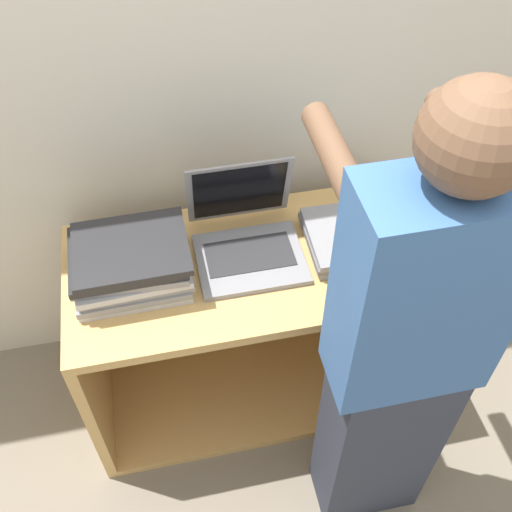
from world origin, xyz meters
TOP-DOWN VIEW (x-y plane):
  - ground_plane at (0.00, 0.00)m, footprint 12.00×12.00m
  - wall_back at (0.00, 0.70)m, footprint 8.00×0.05m
  - cart at (0.00, 0.37)m, footprint 1.21×0.59m
  - laptop_open at (0.00, 0.35)m, footprint 0.35×0.35m
  - laptop_stack_left at (-0.38, 0.30)m, footprint 0.37×0.30m
  - laptop_stack_right at (0.37, 0.30)m, footprint 0.36×0.29m
  - person at (0.30, -0.22)m, footprint 0.40×0.53m

SIDE VIEW (x-z plane):
  - ground_plane at x=0.00m, z-range 0.00..0.00m
  - cart at x=0.00m, z-range 0.00..0.75m
  - laptop_stack_right at x=0.37m, z-range 0.75..0.82m
  - laptop_open at x=0.00m, z-range 0.67..0.96m
  - laptop_stack_left at x=-0.38m, z-range 0.75..0.91m
  - person at x=0.30m, z-range 0.01..1.69m
  - wall_back at x=0.00m, z-range 0.00..2.40m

